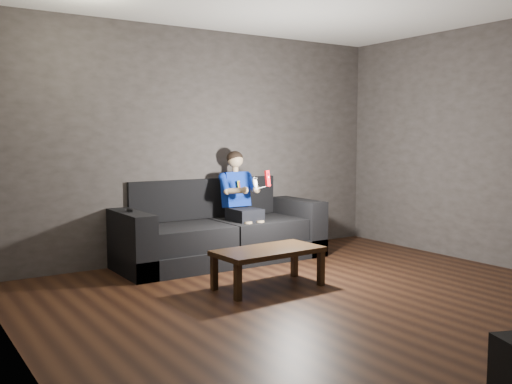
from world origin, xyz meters
TOP-DOWN VIEW (x-y plane):
  - floor at (0.00, 0.00)m, footprint 5.00×5.00m
  - back_wall at (0.00, 2.50)m, footprint 5.00×0.04m
  - left_wall at (-2.50, 0.00)m, footprint 0.04×5.00m
  - sofa at (0.03, 2.20)m, footprint 2.43×1.05m
  - child at (0.31, 2.13)m, footprint 0.46×0.57m
  - wii_remote_red at (0.40, 1.69)m, footprint 0.04×0.07m
  - nunchuk_white at (0.23, 1.69)m, footprint 0.07×0.09m
  - wii_remote_black at (-1.06, 2.11)m, footprint 0.06×0.15m
  - coffee_table at (-0.16, 0.86)m, footprint 1.07×0.57m

SIDE VIEW (x-z plane):
  - floor at x=0.00m, z-range 0.00..0.00m
  - sofa at x=0.03m, z-range -0.16..0.78m
  - coffee_table at x=-0.16m, z-range 0.14..0.52m
  - wii_remote_black at x=-1.06m, z-range 0.66..0.69m
  - child at x=0.31m, z-range 0.20..1.34m
  - nunchuk_white at x=0.23m, z-range 0.87..1.01m
  - wii_remote_red at x=0.40m, z-range 0.89..1.07m
  - back_wall at x=0.00m, z-range 0.00..2.70m
  - left_wall at x=-2.50m, z-range 0.00..2.70m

